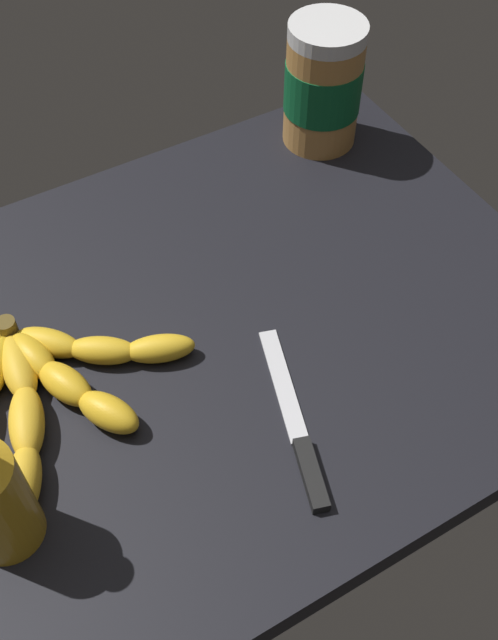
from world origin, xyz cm
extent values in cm
cube|color=black|center=(0.00, 0.00, -1.83)|extent=(80.56, 57.32, 3.67)
ellipsoid|color=gold|center=(-16.41, 4.05, 1.63)|extent=(4.24, 8.38, 3.26)
ellipsoid|color=gold|center=(-17.80, -2.20, 1.63)|extent=(5.56, 8.65, 3.26)
ellipsoid|color=gold|center=(-20.32, -8.08, 1.63)|extent=(6.69, 8.62, 3.26)
ellipsoid|color=gold|center=(-14.80, 4.73, 1.61)|extent=(4.75, 7.18, 3.22)
ellipsoid|color=gold|center=(-13.16, -0.27, 1.61)|extent=(5.47, 7.32, 3.22)
ellipsoid|color=gold|center=(-10.84, -4.99, 1.61)|extent=(6.09, 7.32, 3.22)
ellipsoid|color=gold|center=(-12.81, 5.61, 1.44)|extent=(6.99, 7.09, 2.87)
ellipsoid|color=gold|center=(-8.48, 2.00, 1.44)|extent=(7.49, 6.32, 2.87)
ellipsoid|color=gold|center=(-3.49, -0.61, 1.44)|extent=(7.65, 5.26, 2.87)
cylinder|color=brown|center=(-15.82, 8.73, 1.80)|extent=(2.00, 2.00, 3.00)
cylinder|color=#BF8442|center=(29.53, 20.78, 7.01)|extent=(9.33, 9.33, 14.02)
cylinder|color=#0F592D|center=(29.53, 20.78, 7.71)|extent=(9.51, 9.51, 6.31)
cylinder|color=silver|center=(29.53, 20.78, 14.92)|extent=(9.33, 9.33, 1.79)
cube|color=silver|center=(5.44, -9.62, 0.30)|extent=(5.66, 13.18, 0.50)
cube|color=black|center=(2.42, -19.29, 0.60)|extent=(3.61, 7.16, 1.20)
camera|label=1|loc=(-17.28, -42.42, 60.99)|focal=41.49mm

